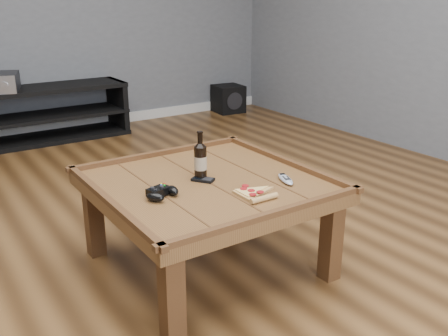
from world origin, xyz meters
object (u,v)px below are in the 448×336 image
coffee_table (207,193)px  beer_bottle (200,160)px  pizza_slice (253,193)px  game_controller (162,193)px  media_console (49,114)px  smartphone (203,179)px  subwoofer (228,99)px  remote_control (286,179)px

coffee_table → beer_bottle: bearing=95.6°
beer_bottle → pizza_slice: bearing=-75.4°
game_controller → media_console: bearing=69.0°
coffee_table → smartphone: coffee_table is taller
smartphone → media_console: bearing=55.0°
pizza_slice → coffee_table: bearing=106.3°
pizza_slice → subwoofer: pizza_slice is taller
coffee_table → smartphone: 0.07m
game_controller → pizza_slice: 0.40m
remote_control → smartphone: bearing=165.9°
media_console → subwoofer: 2.03m
pizza_slice → remote_control: bearing=13.3°
smartphone → subwoofer: (2.04, 2.79, -0.30)m
coffee_table → media_console: bearing=90.0°
beer_bottle → pizza_slice: size_ratio=0.94×
media_console → remote_control: size_ratio=8.59×
game_controller → pizza_slice: size_ratio=0.68×
pizza_slice → beer_bottle: bearing=104.7°
beer_bottle → pizza_slice: (0.08, -0.31, -0.08)m
media_console → game_controller: size_ratio=8.38×
media_console → game_controller: media_console is taller
media_console → game_controller: 2.83m
media_console → smartphone: bearing=-90.3°
remote_control → coffee_table: bearing=166.4°
media_console → game_controller: bearing=-95.4°
media_console → pizza_slice: 3.02m
game_controller → smartphone: game_controller is taller
pizza_slice → smartphone: 0.29m
media_console → game_controller: (-0.27, -2.81, 0.23)m
coffee_table → remote_control: size_ratio=6.32×
smartphone → subwoofer: smartphone is taller
game_controller → pizza_slice: game_controller is taller
pizza_slice → subwoofer: size_ratio=0.74×
coffee_table → media_console: 2.75m
coffee_table → subwoofer: 3.46m
coffee_table → game_controller: 0.29m
coffee_table → media_console: (0.00, 2.75, -0.15)m
beer_bottle → smartphone: bearing=-103.7°
media_console → pizza_slice: size_ratio=5.67×
remote_control → subwoofer: remote_control is taller
game_controller → remote_control: 0.59m
pizza_slice → subwoofer: (1.95, 3.06, -0.31)m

